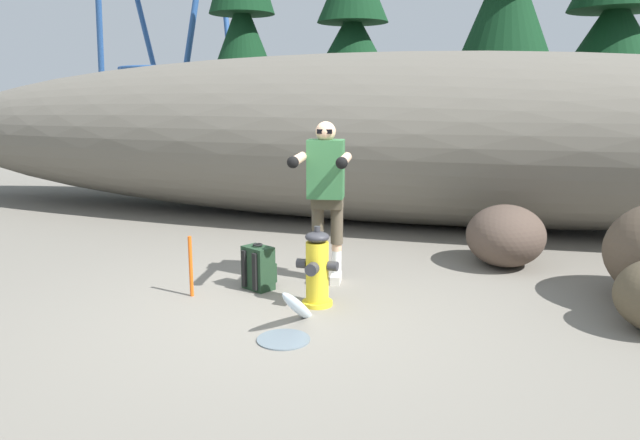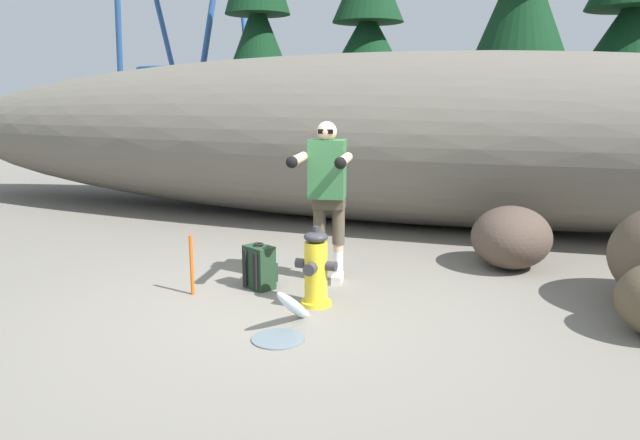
{
  "view_description": "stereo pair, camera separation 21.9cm",
  "coord_description": "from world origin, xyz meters",
  "px_view_note": "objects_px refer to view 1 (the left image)",
  "views": [
    {
      "loc": [
        1.9,
        -4.9,
        1.92
      ],
      "look_at": [
        0.16,
        0.53,
        0.75
      ],
      "focal_mm": 34.0,
      "sensor_mm": 36.0,
      "label": 1
    },
    {
      "loc": [
        2.1,
        -4.83,
        1.92
      ],
      "look_at": [
        0.16,
        0.53,
        0.75
      ],
      "focal_mm": 34.0,
      "sensor_mm": 36.0,
      "label": 2
    }
  ],
  "objects_px": {
    "utility_worker": "(326,183)",
    "spare_backpack": "(259,268)",
    "survey_stake": "(191,266)",
    "fire_hydrant": "(317,269)",
    "boulder_large": "(506,236)"
  },
  "relations": [
    {
      "from": "fire_hydrant",
      "to": "boulder_large",
      "type": "height_order",
      "value": "fire_hydrant"
    },
    {
      "from": "utility_worker",
      "to": "spare_backpack",
      "type": "bearing_deg",
      "value": -68.81
    },
    {
      "from": "boulder_large",
      "to": "survey_stake",
      "type": "height_order",
      "value": "boulder_large"
    },
    {
      "from": "utility_worker",
      "to": "survey_stake",
      "type": "height_order",
      "value": "utility_worker"
    },
    {
      "from": "fire_hydrant",
      "to": "boulder_large",
      "type": "xyz_separation_m",
      "value": [
        1.64,
        1.96,
        0.0
      ]
    },
    {
      "from": "fire_hydrant",
      "to": "spare_backpack",
      "type": "height_order",
      "value": "fire_hydrant"
    },
    {
      "from": "fire_hydrant",
      "to": "survey_stake",
      "type": "bearing_deg",
      "value": -174.35
    },
    {
      "from": "survey_stake",
      "to": "spare_backpack",
      "type": "bearing_deg",
      "value": 37.93
    },
    {
      "from": "survey_stake",
      "to": "fire_hydrant",
      "type": "bearing_deg",
      "value": 5.65
    },
    {
      "from": "boulder_large",
      "to": "survey_stake",
      "type": "xyz_separation_m",
      "value": [
        -2.89,
        -2.08,
        -0.05
      ]
    },
    {
      "from": "spare_backpack",
      "to": "survey_stake",
      "type": "bearing_deg",
      "value": 153.89
    },
    {
      "from": "utility_worker",
      "to": "boulder_large",
      "type": "relative_size",
      "value": 1.58
    },
    {
      "from": "utility_worker",
      "to": "spare_backpack",
      "type": "xyz_separation_m",
      "value": [
        -0.6,
        -0.37,
        -0.84
      ]
    },
    {
      "from": "fire_hydrant",
      "to": "boulder_large",
      "type": "distance_m",
      "value": 2.55
    },
    {
      "from": "utility_worker",
      "to": "boulder_large",
      "type": "height_order",
      "value": "utility_worker"
    }
  ]
}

